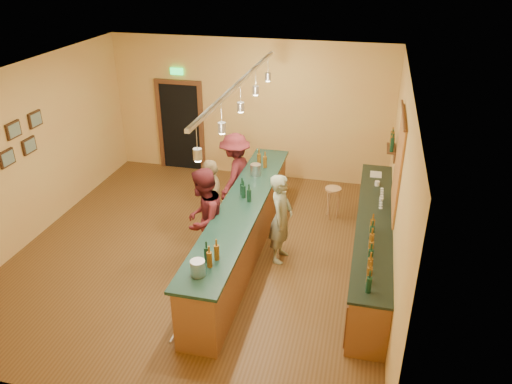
% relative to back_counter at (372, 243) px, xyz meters
% --- Properties ---
extents(floor, '(7.00, 7.00, 0.00)m').
position_rel_back_counter_xyz_m(floor, '(-2.97, -0.18, -0.49)').
color(floor, '#593719').
rests_on(floor, ground).
extents(ceiling, '(6.50, 7.00, 0.02)m').
position_rel_back_counter_xyz_m(ceiling, '(-2.97, -0.18, 2.71)').
color(ceiling, silver).
rests_on(ceiling, wall_back).
extents(wall_back, '(6.50, 0.02, 3.20)m').
position_rel_back_counter_xyz_m(wall_back, '(-2.97, 3.32, 1.11)').
color(wall_back, '#DD9D53').
rests_on(wall_back, floor).
extents(wall_front, '(6.50, 0.02, 3.20)m').
position_rel_back_counter_xyz_m(wall_front, '(-2.97, -3.68, 1.11)').
color(wall_front, '#DD9D53').
rests_on(wall_front, floor).
extents(wall_left, '(0.02, 7.00, 3.20)m').
position_rel_back_counter_xyz_m(wall_left, '(-6.22, -0.18, 1.11)').
color(wall_left, '#DD9D53').
rests_on(wall_left, floor).
extents(wall_right, '(0.02, 7.00, 3.20)m').
position_rel_back_counter_xyz_m(wall_right, '(0.28, -0.18, 1.11)').
color(wall_right, '#DD9D53').
rests_on(wall_right, floor).
extents(doorway, '(1.15, 0.09, 2.48)m').
position_rel_back_counter_xyz_m(doorway, '(-4.67, 3.30, 0.64)').
color(doorway, black).
rests_on(doorway, wall_back).
extents(tapestry, '(0.03, 1.40, 1.60)m').
position_rel_back_counter_xyz_m(tapestry, '(0.26, 0.22, 1.36)').
color(tapestry, '#A53321').
rests_on(tapestry, wall_right).
extents(bottle_shelf, '(0.17, 0.55, 0.54)m').
position_rel_back_counter_xyz_m(bottle_shelf, '(0.20, 1.72, 1.18)').
color(bottle_shelf, '#4E2C17').
rests_on(bottle_shelf, wall_right).
extents(back_counter, '(0.60, 4.55, 1.27)m').
position_rel_back_counter_xyz_m(back_counter, '(0.00, 0.00, 0.00)').
color(back_counter, brown).
rests_on(back_counter, floor).
extents(tasting_bar, '(0.74, 5.10, 1.38)m').
position_rel_back_counter_xyz_m(tasting_bar, '(-2.23, -0.18, 0.12)').
color(tasting_bar, brown).
rests_on(tasting_bar, floor).
extents(pendant_track, '(0.11, 4.60, 0.50)m').
position_rel_back_counter_xyz_m(pendant_track, '(-2.22, -0.18, 2.50)').
color(pendant_track, silver).
rests_on(pendant_track, ceiling).
extents(bartender, '(0.44, 0.62, 1.62)m').
position_rel_back_counter_xyz_m(bartender, '(-1.56, -0.10, 0.32)').
color(bartender, gray).
rests_on(bartender, floor).
extents(customer_a, '(0.76, 0.94, 1.80)m').
position_rel_back_counter_xyz_m(customer_a, '(-2.77, -0.60, 0.41)').
color(customer_a, '#59191E').
rests_on(customer_a, floor).
extents(customer_b, '(0.77, 1.06, 1.66)m').
position_rel_back_counter_xyz_m(customer_b, '(-2.88, 0.14, 0.35)').
color(customer_b, '#997A51').
rests_on(customer_b, floor).
extents(customer_c, '(0.78, 1.18, 1.72)m').
position_rel_back_counter_xyz_m(customer_c, '(-2.77, 1.35, 0.37)').
color(customer_c, '#59191E').
rests_on(customer_c, floor).
extents(bar_stool, '(0.32, 0.32, 0.67)m').
position_rel_back_counter_xyz_m(bar_stool, '(-0.82, 1.59, 0.03)').
color(bar_stool, '#AE874E').
rests_on(bar_stool, floor).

